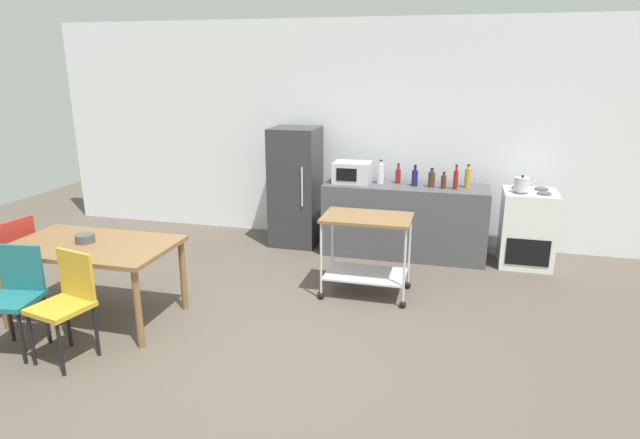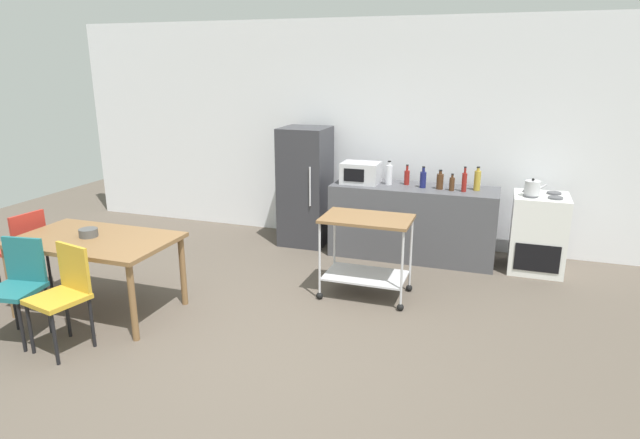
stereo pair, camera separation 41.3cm
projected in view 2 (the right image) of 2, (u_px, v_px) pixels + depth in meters
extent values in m
plane|color=brown|center=(257.00, 342.00, 4.72)|extent=(12.00, 12.00, 0.00)
cube|color=white|center=(356.00, 132.00, 7.23)|extent=(8.40, 0.12, 2.90)
cube|color=#4C4C51|center=(412.00, 222.00, 6.68)|extent=(2.00, 0.64, 0.90)
cube|color=brown|center=(94.00, 240.00, 5.12)|extent=(1.50, 0.90, 0.04)
cylinder|color=brown|center=(10.00, 283.00, 5.09)|extent=(0.06, 0.06, 0.71)
cylinder|color=brown|center=(133.00, 303.00, 4.66)|extent=(0.06, 0.06, 0.71)
cylinder|color=brown|center=(72.00, 256.00, 5.80)|extent=(0.06, 0.06, 0.71)
cylinder|color=brown|center=(183.00, 271.00, 5.37)|extent=(0.06, 0.06, 0.71)
cube|color=#1E666B|center=(14.00, 291.00, 4.63)|extent=(0.45, 0.45, 0.04)
cube|color=#1E666B|center=(24.00, 259.00, 4.73)|extent=(0.38, 0.08, 0.40)
cylinder|color=black|center=(22.00, 327.00, 4.50)|extent=(0.03, 0.03, 0.45)
cylinder|color=black|center=(15.00, 307.00, 4.89)|extent=(0.03, 0.03, 0.45)
cylinder|color=black|center=(48.00, 310.00, 4.83)|extent=(0.03, 0.03, 0.45)
cube|color=#B72D23|center=(21.00, 250.00, 5.62)|extent=(0.45, 0.45, 0.04)
cube|color=#B72D23|center=(29.00, 232.00, 5.48)|extent=(0.08, 0.38, 0.40)
cylinder|color=black|center=(28.00, 264.00, 5.91)|extent=(0.03, 0.03, 0.45)
cylinder|color=black|center=(49.00, 269.00, 5.76)|extent=(0.03, 0.03, 0.45)
cylinder|color=black|center=(20.00, 281.00, 5.47)|extent=(0.03, 0.03, 0.45)
cube|color=gold|center=(57.00, 299.00, 4.46)|extent=(0.48, 0.48, 0.04)
cube|color=gold|center=(74.00, 267.00, 4.55)|extent=(0.38, 0.11, 0.40)
cylinder|color=black|center=(30.00, 329.00, 4.48)|extent=(0.03, 0.03, 0.45)
cylinder|color=black|center=(55.00, 339.00, 4.31)|extent=(0.03, 0.03, 0.45)
cylinder|color=black|center=(67.00, 313.00, 4.76)|extent=(0.03, 0.03, 0.45)
cylinder|color=black|center=(92.00, 323.00, 4.58)|extent=(0.03, 0.03, 0.45)
cube|color=white|center=(538.00, 233.00, 6.25)|extent=(0.60, 0.60, 0.90)
cube|color=black|center=(537.00, 258.00, 6.03)|extent=(0.48, 0.01, 0.32)
cylinder|color=#47474C|center=(531.00, 196.00, 6.05)|extent=(0.16, 0.16, 0.02)
cylinder|color=#47474C|center=(556.00, 198.00, 5.97)|extent=(0.16, 0.16, 0.02)
cylinder|color=#47474C|center=(530.00, 191.00, 6.27)|extent=(0.16, 0.16, 0.02)
cylinder|color=#47474C|center=(554.00, 193.00, 6.19)|extent=(0.16, 0.16, 0.02)
cube|color=#333338|center=(305.00, 186.00, 7.13)|extent=(0.60, 0.60, 1.55)
cylinder|color=silver|center=(310.00, 187.00, 6.77)|extent=(0.02, 0.02, 0.50)
cube|color=brown|center=(367.00, 219.00, 5.44)|extent=(0.90, 0.56, 0.03)
cube|color=silver|center=(366.00, 275.00, 5.61)|extent=(0.83, 0.52, 0.02)
cylinder|color=silver|center=(320.00, 258.00, 5.45)|extent=(0.02, 0.02, 0.76)
sphere|color=black|center=(320.00, 296.00, 5.57)|extent=(0.07, 0.07, 0.07)
cylinder|color=silver|center=(402.00, 268.00, 5.19)|extent=(0.02, 0.02, 0.76)
sphere|color=black|center=(400.00, 307.00, 5.31)|extent=(0.07, 0.07, 0.07)
cylinder|color=silver|center=(334.00, 243.00, 5.91)|extent=(0.02, 0.02, 0.76)
sphere|color=black|center=(334.00, 278.00, 6.02)|extent=(0.07, 0.07, 0.07)
cylinder|color=silver|center=(411.00, 251.00, 5.65)|extent=(0.02, 0.02, 0.76)
sphere|color=black|center=(409.00, 288.00, 5.76)|extent=(0.07, 0.07, 0.07)
cube|color=silver|center=(361.00, 173.00, 6.71)|extent=(0.46, 0.34, 0.26)
cube|color=black|center=(354.00, 175.00, 6.57)|extent=(0.25, 0.01, 0.16)
cylinder|color=silver|center=(389.00, 175.00, 6.63)|extent=(0.08, 0.08, 0.24)
cylinder|color=silver|center=(389.00, 164.00, 6.59)|extent=(0.04, 0.04, 0.04)
cylinder|color=black|center=(389.00, 161.00, 6.58)|extent=(0.04, 0.04, 0.01)
cylinder|color=maroon|center=(407.00, 178.00, 6.64)|extent=(0.07, 0.07, 0.17)
cylinder|color=maroon|center=(407.00, 168.00, 6.60)|extent=(0.03, 0.03, 0.06)
cylinder|color=black|center=(407.00, 165.00, 6.59)|extent=(0.03, 0.03, 0.01)
cylinder|color=navy|center=(423.00, 180.00, 6.47)|extent=(0.08, 0.08, 0.19)
cylinder|color=navy|center=(424.00, 170.00, 6.44)|extent=(0.03, 0.03, 0.06)
cylinder|color=black|center=(424.00, 167.00, 6.43)|extent=(0.04, 0.04, 0.01)
cylinder|color=#4C2D19|center=(440.00, 182.00, 6.40)|extent=(0.08, 0.08, 0.18)
cylinder|color=#4C2D19|center=(441.00, 172.00, 6.37)|extent=(0.04, 0.04, 0.04)
cylinder|color=black|center=(441.00, 170.00, 6.36)|extent=(0.04, 0.04, 0.01)
cylinder|color=#4C2D19|center=(452.00, 184.00, 6.33)|extent=(0.06, 0.06, 0.16)
cylinder|color=#4C2D19|center=(452.00, 176.00, 6.30)|extent=(0.03, 0.03, 0.04)
cylinder|color=black|center=(453.00, 174.00, 6.29)|extent=(0.03, 0.03, 0.01)
cylinder|color=maroon|center=(464.00, 182.00, 6.27)|extent=(0.06, 0.06, 0.22)
cylinder|color=maroon|center=(465.00, 170.00, 6.23)|extent=(0.03, 0.03, 0.06)
cylinder|color=black|center=(465.00, 167.00, 6.22)|extent=(0.03, 0.03, 0.01)
cylinder|color=gold|center=(477.00, 181.00, 6.33)|extent=(0.08, 0.08, 0.23)
cylinder|color=gold|center=(478.00, 169.00, 6.29)|extent=(0.03, 0.03, 0.04)
cylinder|color=black|center=(478.00, 167.00, 6.28)|extent=(0.04, 0.04, 0.01)
cylinder|color=#4C4C4C|center=(88.00, 233.00, 5.14)|extent=(0.17, 0.17, 0.08)
cylinder|color=silver|center=(532.00, 188.00, 6.04)|extent=(0.17, 0.17, 0.16)
sphere|color=black|center=(533.00, 180.00, 6.01)|extent=(0.03, 0.03, 0.03)
cylinder|color=silver|center=(544.00, 187.00, 6.00)|extent=(0.08, 0.02, 0.07)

